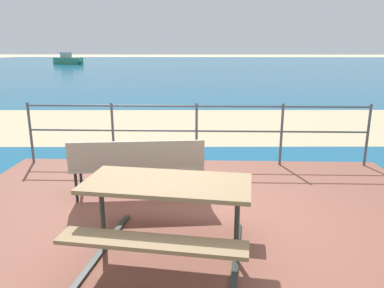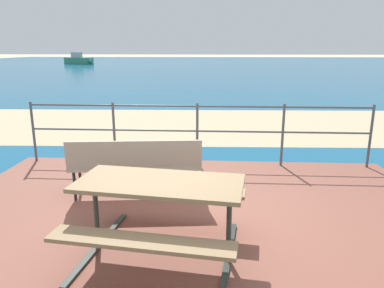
# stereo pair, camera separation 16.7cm
# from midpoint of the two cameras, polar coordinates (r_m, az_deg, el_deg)

# --- Properties ---
(ground_plane) EXTENTS (240.00, 240.00, 0.00)m
(ground_plane) POSITION_cam_midpoint_polar(r_m,az_deg,el_deg) (4.35, -1.16, -13.54)
(ground_plane) COLOR beige
(patio_paving) EXTENTS (6.40, 5.20, 0.06)m
(patio_paving) POSITION_cam_midpoint_polar(r_m,az_deg,el_deg) (4.34, -1.16, -13.19)
(patio_paving) COLOR brown
(patio_paving) RESTS_ON ground
(sea_water) EXTENTS (90.00, 90.00, 0.01)m
(sea_water) POSITION_cam_midpoint_polar(r_m,az_deg,el_deg) (43.88, 1.69, 12.02)
(sea_water) COLOR #145B84
(sea_water) RESTS_ON ground
(beach_strip) EXTENTS (54.14, 6.87, 0.01)m
(beach_strip) POSITION_cam_midpoint_polar(r_m,az_deg,el_deg) (10.18, 0.69, 3.07)
(beach_strip) COLOR tan
(beach_strip) RESTS_ON ground
(picnic_table) EXTENTS (1.76, 1.63, 0.77)m
(picnic_table) POSITION_cam_midpoint_polar(r_m,az_deg,el_deg) (3.58, -5.21, -8.60)
(picnic_table) COLOR #8C704C
(picnic_table) RESTS_ON patio_paving
(park_bench) EXTENTS (1.82, 0.61, 0.83)m
(park_bench) POSITION_cam_midpoint_polar(r_m,az_deg,el_deg) (5.00, -9.46, -2.84)
(park_bench) COLOR tan
(park_bench) RESTS_ON patio_paving
(railing_fence) EXTENTS (5.94, 0.04, 1.09)m
(railing_fence) POSITION_cam_midpoint_polar(r_m,az_deg,el_deg) (6.37, -0.04, 2.84)
(railing_fence) COLOR #4C5156
(railing_fence) RESTS_ON patio_paving
(boat_near) EXTENTS (4.42, 2.92, 1.54)m
(boat_near) POSITION_cam_midpoint_polar(r_m,az_deg,el_deg) (51.27, -18.78, 12.25)
(boat_near) COLOR #338466
(boat_near) RESTS_ON sea_water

